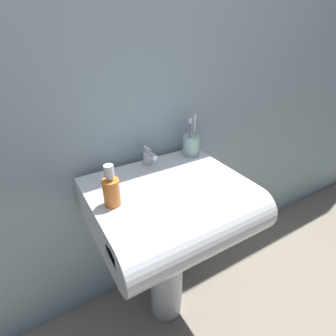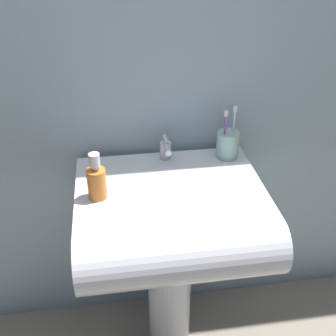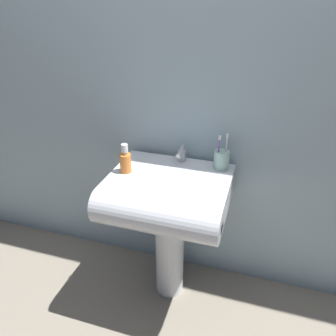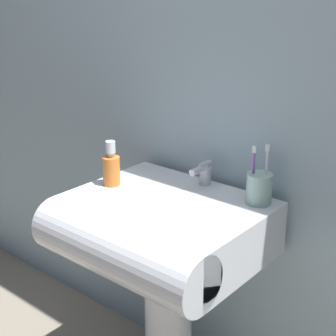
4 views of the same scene
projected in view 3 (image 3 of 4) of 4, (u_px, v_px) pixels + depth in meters
name	position (u px, v px, depth m)	size (l,w,h in m)	color
ground_plane	(170.00, 287.00, 1.96)	(6.00, 6.00, 0.00)	gray
wall_back	(186.00, 75.00, 1.61)	(5.00, 0.05, 2.40)	#9EB7C1
sink_pedestal	(170.00, 249.00, 1.82)	(0.16, 0.16, 0.60)	white
sink_basin	(166.00, 197.00, 1.58)	(0.58, 0.51, 0.17)	white
faucet	(181.00, 155.00, 1.71)	(0.04, 0.10, 0.08)	silver
toothbrush_cup	(222.00, 160.00, 1.64)	(0.08, 0.08, 0.19)	#99BFB2
soap_bottle	(125.00, 161.00, 1.60)	(0.06, 0.06, 0.15)	orange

